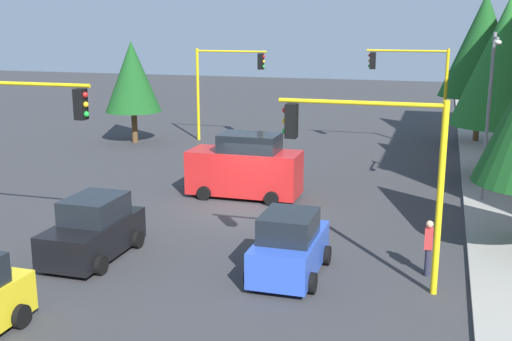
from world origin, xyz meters
TOP-DOWN VIEW (x-y plane):
  - ground_plane at (0.00, 0.00)m, footprint 120.00×120.00m
  - sidewalk_kerb at (-5.00, 10.50)m, footprint 80.00×4.00m
  - traffic_signal_near_left at (6.00, 5.66)m, footprint 0.36×4.59m
  - traffic_signal_far_left at (-14.00, 5.74)m, footprint 0.36×4.59m
  - traffic_signal_far_right at (-14.00, -5.71)m, footprint 0.36×4.59m
  - traffic_signal_near_right at (6.00, -5.69)m, footprint 0.36×4.59m
  - street_lamp_curbside at (-3.61, 9.20)m, footprint 2.15×0.28m
  - tree_roadside_mid at (-8.00, 10.00)m, footprint 4.64×4.64m
  - tree_opposite_side at (-12.00, -11.00)m, footprint 3.45×3.45m
  - tree_roadside_far at (-18.00, 9.50)m, footprint 4.98×4.98m
  - delivery_van_red at (-2.00, -0.56)m, footprint 2.22×4.80m
  - car_blue at (5.88, 3.33)m, footprint 3.61×2.03m
  - car_black at (6.22, -3.05)m, footprint 3.87×2.10m
  - pedestrian_crossing at (4.67, 7.27)m, footprint 0.40×0.24m

SIDE VIEW (x-z plane):
  - ground_plane at x=0.00m, z-range 0.00..0.00m
  - sidewalk_kerb at x=-5.00m, z-range 0.00..0.15m
  - car_blue at x=5.88m, z-range -0.09..1.88m
  - car_black at x=6.22m, z-range -0.09..1.88m
  - pedestrian_crossing at x=4.67m, z-range 0.06..1.76m
  - delivery_van_red at x=-2.00m, z-range -0.11..2.67m
  - traffic_signal_near_left at x=6.00m, z-range 1.14..6.55m
  - traffic_signal_near_right at x=6.00m, z-range 1.17..6.81m
  - traffic_signal_far_right at x=-14.00m, z-range 1.19..6.97m
  - tree_opposite_side at x=-12.00m, z-range 0.96..7.24m
  - traffic_signal_far_left at x=-14.00m, z-range 1.22..7.16m
  - street_lamp_curbside at x=-3.61m, z-range 0.85..7.85m
  - tree_roadside_mid at x=-8.00m, z-range 1.34..9.84m
  - tree_roadside_far at x=-18.00m, z-range 1.44..10.57m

